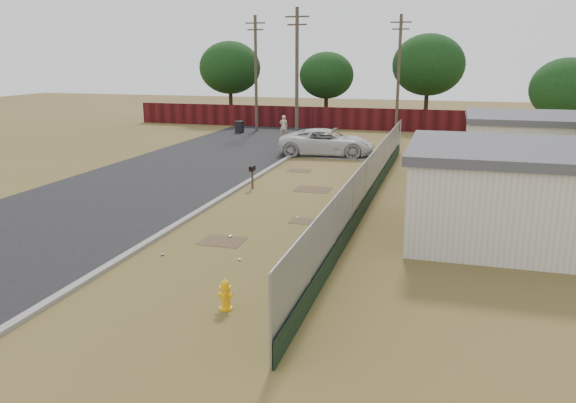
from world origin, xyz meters
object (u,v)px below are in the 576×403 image
(mailbox, at_px, (252,170))
(trash_bin, at_px, (239,127))
(fire_hydrant, at_px, (225,295))
(pickup_truck, at_px, (327,142))
(pedestrian, at_px, (284,126))

(mailbox, distance_m, trash_bin, 19.54)
(fire_hydrant, relative_size, trash_bin, 0.83)
(pickup_truck, relative_size, trash_bin, 6.16)
(mailbox, distance_m, pedestrian, 16.93)
(mailbox, bearing_deg, fire_hydrant, -73.30)
(pickup_truck, bearing_deg, trash_bin, 40.42)
(pickup_truck, xyz_separation_m, trash_bin, (-8.86, 8.27, -0.32))
(fire_hydrant, height_order, mailbox, mailbox)
(fire_hydrant, height_order, pedestrian, pedestrian)
(fire_hydrant, relative_size, mailbox, 0.74)
(mailbox, height_order, trash_bin, mailbox)
(mailbox, bearing_deg, pickup_truck, 82.06)
(fire_hydrant, xyz_separation_m, pedestrian, (-7.07, 28.76, 0.46))
(fire_hydrant, xyz_separation_m, pickup_truck, (-2.29, 21.94, 0.44))
(fire_hydrant, xyz_separation_m, trash_bin, (-11.15, 30.21, 0.12))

